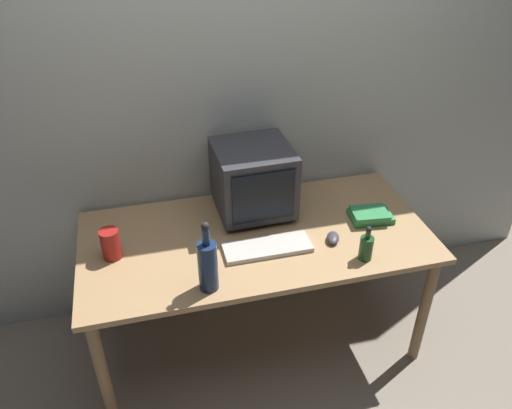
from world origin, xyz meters
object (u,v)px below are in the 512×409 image
(computer_mouse, at_px, (333,238))
(book_stack, at_px, (370,215))
(bottle_tall, at_px, (208,264))
(bottle_short, at_px, (366,247))
(crt_monitor, at_px, (253,179))
(metal_canister, at_px, (111,244))
(keyboard, at_px, (267,247))

(computer_mouse, bearing_deg, book_stack, 48.51)
(bottle_tall, xyz_separation_m, bottle_short, (0.74, 0.01, -0.06))
(bottle_tall, distance_m, book_stack, 0.95)
(crt_monitor, distance_m, book_stack, 0.63)
(crt_monitor, xyz_separation_m, computer_mouse, (0.31, -0.35, -0.17))
(bottle_short, height_order, metal_canister, bottle_short)
(crt_monitor, relative_size, computer_mouse, 3.97)
(book_stack, relative_size, metal_canister, 1.50)
(book_stack, distance_m, metal_canister, 1.30)
(bottle_tall, relative_size, metal_canister, 2.30)
(keyboard, relative_size, computer_mouse, 4.20)
(keyboard, distance_m, book_stack, 0.59)
(computer_mouse, xyz_separation_m, bottle_short, (0.10, -0.16, 0.05))
(bottle_short, bearing_deg, bottle_tall, -178.87)
(book_stack, bearing_deg, computer_mouse, -154.19)
(bottle_short, distance_m, book_stack, 0.33)
(crt_monitor, bearing_deg, computer_mouse, -48.64)
(keyboard, relative_size, bottle_short, 2.32)
(book_stack, bearing_deg, bottle_short, -119.08)
(bottle_short, relative_size, book_stack, 0.80)
(crt_monitor, height_order, computer_mouse, crt_monitor)
(bottle_tall, bearing_deg, metal_canister, 141.99)
(computer_mouse, distance_m, bottle_tall, 0.67)
(bottle_tall, xyz_separation_m, metal_canister, (-0.40, 0.31, -0.06))
(crt_monitor, height_order, keyboard, crt_monitor)
(keyboard, bearing_deg, metal_canister, 170.11)
(crt_monitor, bearing_deg, book_stack, -22.36)
(crt_monitor, xyz_separation_m, bottle_short, (0.41, -0.52, -0.13))
(keyboard, height_order, book_stack, book_stack)
(bottle_tall, bearing_deg, keyboard, 31.05)
(crt_monitor, bearing_deg, metal_canister, -163.47)
(crt_monitor, relative_size, keyboard, 0.95)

